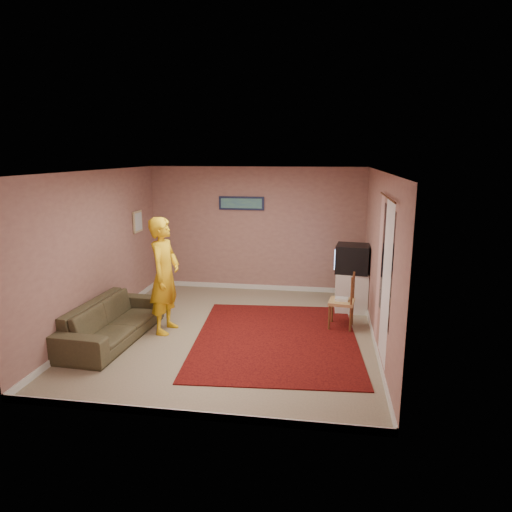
# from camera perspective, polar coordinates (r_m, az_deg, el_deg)

# --- Properties ---
(ground) EXTENTS (5.00, 5.00, 0.00)m
(ground) POSITION_cam_1_polar(r_m,az_deg,el_deg) (7.55, -2.94, -9.57)
(ground) COLOR gray
(ground) RESTS_ON ground
(wall_back) EXTENTS (4.50, 0.02, 2.60)m
(wall_back) POSITION_cam_1_polar(r_m,az_deg,el_deg) (9.57, -0.01, 3.33)
(wall_back) COLOR #A3766B
(wall_back) RESTS_ON ground
(wall_front) EXTENTS (4.50, 0.02, 2.60)m
(wall_front) POSITION_cam_1_polar(r_m,az_deg,el_deg) (4.83, -9.14, -6.31)
(wall_front) COLOR #A3766B
(wall_front) RESTS_ON ground
(wall_left) EXTENTS (0.02, 5.00, 2.60)m
(wall_left) POSITION_cam_1_polar(r_m,az_deg,el_deg) (7.92, -19.20, 0.64)
(wall_left) COLOR #A3766B
(wall_left) RESTS_ON ground
(wall_right) EXTENTS (0.02, 5.00, 2.60)m
(wall_right) POSITION_cam_1_polar(r_m,az_deg,el_deg) (7.06, 15.13, -0.51)
(wall_right) COLOR #A3766B
(wall_right) RESTS_ON ground
(ceiling) EXTENTS (4.50, 5.00, 0.02)m
(ceiling) POSITION_cam_1_polar(r_m,az_deg,el_deg) (6.99, -3.18, 10.56)
(ceiling) COLOR white
(ceiling) RESTS_ON wall_back
(baseboard_back) EXTENTS (4.50, 0.02, 0.10)m
(baseboard_back) POSITION_cam_1_polar(r_m,az_deg,el_deg) (9.85, -0.01, -3.88)
(baseboard_back) COLOR silver
(baseboard_back) RESTS_ON ground
(baseboard_front) EXTENTS (4.50, 0.02, 0.10)m
(baseboard_front) POSITION_cam_1_polar(r_m,az_deg,el_deg) (5.37, -8.62, -18.99)
(baseboard_front) COLOR silver
(baseboard_front) RESTS_ON ground
(baseboard_left) EXTENTS (0.02, 5.00, 0.10)m
(baseboard_left) POSITION_cam_1_polar(r_m,az_deg,el_deg) (8.26, -18.50, -7.88)
(baseboard_left) COLOR silver
(baseboard_left) RESTS_ON ground
(baseboard_right) EXTENTS (0.02, 5.00, 0.10)m
(baseboard_right) POSITION_cam_1_polar(r_m,az_deg,el_deg) (7.43, 14.49, -9.93)
(baseboard_right) COLOR silver
(baseboard_right) RESTS_ON ground
(window) EXTENTS (0.01, 1.10, 1.50)m
(window) POSITION_cam_1_polar(r_m,az_deg,el_deg) (6.15, 16.03, -1.04)
(window) COLOR black
(window) RESTS_ON wall_right
(curtain_sheer) EXTENTS (0.01, 0.75, 2.10)m
(curtain_sheer) POSITION_cam_1_polar(r_m,az_deg,el_deg) (6.06, 15.95, -3.21)
(curtain_sheer) COLOR white
(curtain_sheer) RESTS_ON wall_right
(curtain_floral) EXTENTS (0.01, 0.35, 2.10)m
(curtain_floral) POSITION_cam_1_polar(r_m,az_deg,el_deg) (6.73, 15.12, -1.59)
(curtain_floral) COLOR beige
(curtain_floral) RESTS_ON wall_right
(curtain_rod) EXTENTS (0.02, 1.40, 0.02)m
(curtain_rod) POSITION_cam_1_polar(r_m,az_deg,el_deg) (6.01, 16.12, 7.06)
(curtain_rod) COLOR brown
(curtain_rod) RESTS_ON wall_right
(picture_back) EXTENTS (0.95, 0.04, 0.28)m
(picture_back) POSITION_cam_1_polar(r_m,az_deg,el_deg) (9.52, -1.83, 6.61)
(picture_back) COLOR #151B39
(picture_back) RESTS_ON wall_back
(picture_left) EXTENTS (0.04, 0.38, 0.42)m
(picture_left) POSITION_cam_1_polar(r_m,az_deg,el_deg) (9.29, -14.56, 4.19)
(picture_left) COLOR #C9B98A
(picture_left) RESTS_ON wall_left
(area_rug) EXTENTS (2.73, 3.31, 0.02)m
(area_rug) POSITION_cam_1_polar(r_m,az_deg,el_deg) (7.31, 2.54, -10.28)
(area_rug) COLOR black
(area_rug) RESTS_ON ground
(tv_cabinet) EXTENTS (0.58, 0.53, 0.74)m
(tv_cabinet) POSITION_cam_1_polar(r_m,az_deg,el_deg) (8.64, 11.80, -4.34)
(tv_cabinet) COLOR silver
(tv_cabinet) RESTS_ON ground
(crt_tv) EXTENTS (0.65, 0.60, 0.51)m
(crt_tv) POSITION_cam_1_polar(r_m,az_deg,el_deg) (8.48, 11.95, -0.31)
(crt_tv) COLOR black
(crt_tv) RESTS_ON tv_cabinet
(chair_a) EXTENTS (0.45, 0.43, 0.53)m
(chair_a) POSITION_cam_1_polar(r_m,az_deg,el_deg) (9.33, 11.33, -1.59)
(chair_a) COLOR tan
(chair_a) RESTS_ON ground
(dvd_player) EXTENTS (0.37, 0.31, 0.05)m
(dvd_player) POSITION_cam_1_polar(r_m,az_deg,el_deg) (9.34, 11.31, -2.01)
(dvd_player) COLOR #AAA9AE
(dvd_player) RESTS_ON chair_a
(blue_throw) EXTENTS (0.36, 0.04, 0.37)m
(blue_throw) POSITION_cam_1_polar(r_m,az_deg,el_deg) (9.28, 11.38, -0.44)
(blue_throw) COLOR #8CB7E5
(blue_throw) RESTS_ON chair_a
(chair_b) EXTENTS (0.46, 0.47, 0.51)m
(chair_b) POSITION_cam_1_polar(r_m,az_deg,el_deg) (7.70, 10.68, -4.82)
(chair_b) COLOR tan
(chair_b) RESTS_ON ground
(game_console) EXTENTS (0.23, 0.18, 0.04)m
(game_console) POSITION_cam_1_polar(r_m,az_deg,el_deg) (7.72, 10.66, -5.32)
(game_console) COLOR silver
(game_console) RESTS_ON chair_b
(sofa) EXTENTS (0.94, 2.14, 0.61)m
(sofa) POSITION_cam_1_polar(r_m,az_deg,el_deg) (7.52, -17.53, -7.76)
(sofa) COLOR #4A462D
(sofa) RESTS_ON ground
(person) EXTENTS (0.51, 0.72, 1.89)m
(person) POSITION_cam_1_polar(r_m,az_deg,el_deg) (7.48, -11.36, -2.40)
(person) COLOR gold
(person) RESTS_ON ground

